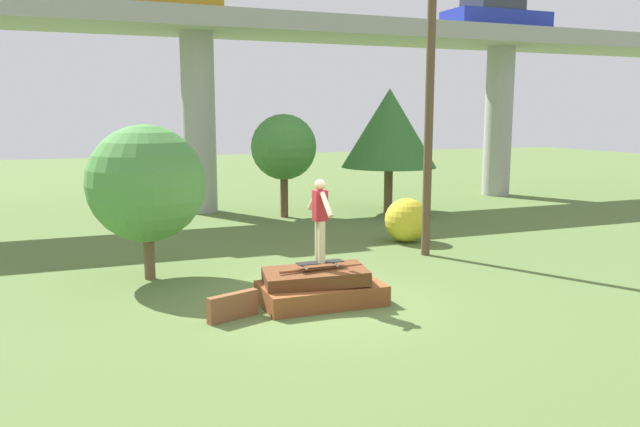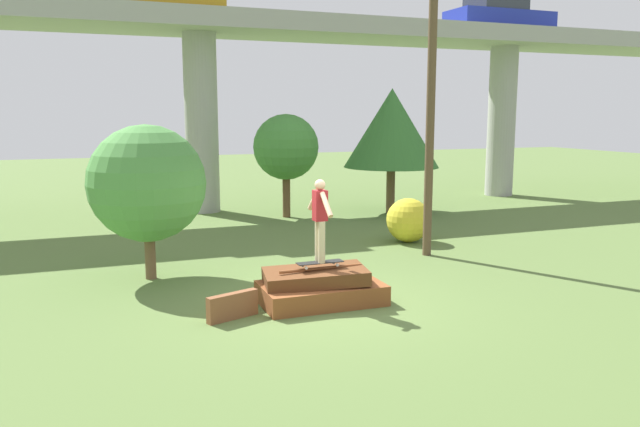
{
  "view_description": "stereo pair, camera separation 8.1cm",
  "coord_description": "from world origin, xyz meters",
  "px_view_note": "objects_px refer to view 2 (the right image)",
  "views": [
    {
      "loc": [
        -3.91,
        -9.91,
        3.32
      ],
      "look_at": [
        -0.02,
        0.01,
        1.6
      ],
      "focal_mm": 35.0,
      "sensor_mm": 36.0,
      "label": 1
    },
    {
      "loc": [
        -3.84,
        -9.94,
        3.32
      ],
      "look_at": [
        -0.02,
        0.01,
        1.6
      ],
      "focal_mm": 35.0,
      "sensor_mm": 36.0,
      "label": 2
    }
  ],
  "objects_px": {
    "utility_pole": "(431,98)",
    "tree_behind_right": "(286,147)",
    "tree_mid_back": "(147,184)",
    "tree_behind_left": "(392,128)",
    "skateboard": "(320,263)",
    "car_on_overpass_mid": "(498,15)",
    "bush_yellow_flowering": "(408,220)",
    "skater": "(320,215)"
  },
  "relations": [
    {
      "from": "utility_pole",
      "to": "tree_behind_right",
      "type": "relative_size",
      "value": 2.15
    },
    {
      "from": "utility_pole",
      "to": "tree_behind_right",
      "type": "xyz_separation_m",
      "value": [
        -1.41,
        6.4,
        -1.43
      ]
    },
    {
      "from": "utility_pole",
      "to": "tree_mid_back",
      "type": "relative_size",
      "value": 2.28
    },
    {
      "from": "tree_behind_right",
      "to": "tree_behind_left",
      "type": "bearing_deg",
      "value": -7.86
    },
    {
      "from": "skateboard",
      "to": "car_on_overpass_mid",
      "type": "bearing_deg",
      "value": 43.47
    },
    {
      "from": "tree_behind_right",
      "to": "tree_mid_back",
      "type": "bearing_deg",
      "value": -128.17
    },
    {
      "from": "car_on_overpass_mid",
      "to": "bush_yellow_flowering",
      "type": "height_order",
      "value": "car_on_overpass_mid"
    },
    {
      "from": "utility_pole",
      "to": "tree_mid_back",
      "type": "distance_m",
      "value": 6.57
    },
    {
      "from": "skater",
      "to": "tree_behind_right",
      "type": "relative_size",
      "value": 0.44
    },
    {
      "from": "skateboard",
      "to": "utility_pole",
      "type": "xyz_separation_m",
      "value": [
        3.71,
        2.61,
        2.94
      ]
    },
    {
      "from": "skateboard",
      "to": "tree_behind_left",
      "type": "relative_size",
      "value": 0.2
    },
    {
      "from": "skateboard",
      "to": "utility_pole",
      "type": "relative_size",
      "value": 0.12
    },
    {
      "from": "utility_pole",
      "to": "tree_behind_left",
      "type": "relative_size",
      "value": 1.72
    },
    {
      "from": "tree_mid_back",
      "to": "skateboard",
      "type": "bearing_deg",
      "value": -46.42
    },
    {
      "from": "tree_mid_back",
      "to": "bush_yellow_flowering",
      "type": "xyz_separation_m",
      "value": [
        6.66,
        1.36,
        -1.37
      ]
    },
    {
      "from": "skater",
      "to": "bush_yellow_flowering",
      "type": "bearing_deg",
      "value": 45.53
    },
    {
      "from": "tree_behind_left",
      "to": "car_on_overpass_mid",
      "type": "bearing_deg",
      "value": 23.63
    },
    {
      "from": "skateboard",
      "to": "skater",
      "type": "height_order",
      "value": "skater"
    },
    {
      "from": "utility_pole",
      "to": "bush_yellow_flowering",
      "type": "distance_m",
      "value": 3.46
    },
    {
      "from": "skater",
      "to": "car_on_overpass_mid",
      "type": "height_order",
      "value": "car_on_overpass_mid"
    },
    {
      "from": "tree_mid_back",
      "to": "bush_yellow_flowering",
      "type": "distance_m",
      "value": 6.93
    },
    {
      "from": "skater",
      "to": "bush_yellow_flowering",
      "type": "relative_size",
      "value": 1.27
    },
    {
      "from": "utility_pole",
      "to": "tree_mid_back",
      "type": "xyz_separation_m",
      "value": [
        -6.33,
        0.14,
        -1.73
      ]
    },
    {
      "from": "utility_pole",
      "to": "tree_behind_right",
      "type": "distance_m",
      "value": 6.71
    },
    {
      "from": "car_on_overpass_mid",
      "to": "tree_behind_right",
      "type": "bearing_deg",
      "value": -167.38
    },
    {
      "from": "skateboard",
      "to": "skater",
      "type": "distance_m",
      "value": 0.84
    },
    {
      "from": "car_on_overpass_mid",
      "to": "tree_behind_left",
      "type": "xyz_separation_m",
      "value": [
        -5.94,
        -2.6,
        -4.28
      ]
    },
    {
      "from": "car_on_overpass_mid",
      "to": "bush_yellow_flowering",
      "type": "relative_size",
      "value": 3.61
    },
    {
      "from": "skater",
      "to": "utility_pole",
      "type": "bearing_deg",
      "value": 35.16
    },
    {
      "from": "skater",
      "to": "tree_behind_left",
      "type": "relative_size",
      "value": 0.35
    },
    {
      "from": "utility_pole",
      "to": "car_on_overpass_mid",
      "type": "bearing_deg",
      "value": 46.68
    },
    {
      "from": "tree_behind_right",
      "to": "car_on_overpass_mid",
      "type": "bearing_deg",
      "value": 12.62
    },
    {
      "from": "skater",
      "to": "tree_mid_back",
      "type": "xyz_separation_m",
      "value": [
        -2.62,
        2.76,
        0.37
      ]
    },
    {
      "from": "utility_pole",
      "to": "bush_yellow_flowering",
      "type": "height_order",
      "value": "utility_pole"
    },
    {
      "from": "car_on_overpass_mid",
      "to": "utility_pole",
      "type": "bearing_deg",
      "value": -133.32
    },
    {
      "from": "utility_pole",
      "to": "bush_yellow_flowering",
      "type": "bearing_deg",
      "value": 77.74
    },
    {
      "from": "skateboard",
      "to": "car_on_overpass_mid",
      "type": "xyz_separation_m",
      "value": [
        11.74,
        11.13,
        6.38
      ]
    },
    {
      "from": "skater",
      "to": "tree_behind_left",
      "type": "xyz_separation_m",
      "value": [
        5.81,
        8.53,
        1.26
      ]
    },
    {
      "from": "skateboard",
      "to": "skater",
      "type": "bearing_deg",
      "value": 167.91
    },
    {
      "from": "tree_behind_left",
      "to": "skater",
      "type": "bearing_deg",
      "value": -124.23
    },
    {
      "from": "skateboard",
      "to": "tree_behind_left",
      "type": "xyz_separation_m",
      "value": [
        5.81,
        8.53,
        2.1
      ]
    },
    {
      "from": "tree_mid_back",
      "to": "utility_pole",
      "type": "bearing_deg",
      "value": -1.27
    }
  ]
}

